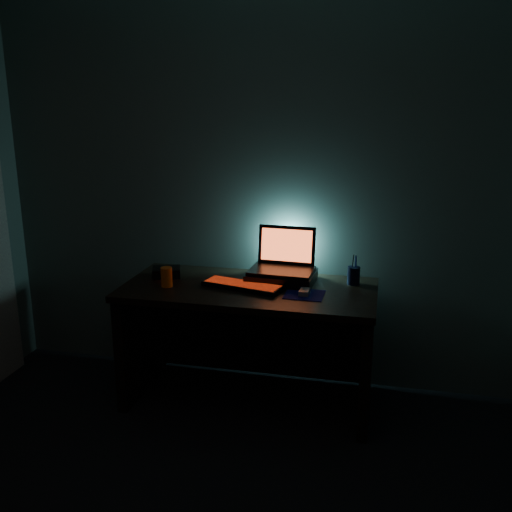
{
  "coord_description": "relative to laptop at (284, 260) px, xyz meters",
  "views": [
    {
      "loc": [
        0.75,
        -1.5,
        1.83
      ],
      "look_at": [
        0.05,
        1.57,
        0.96
      ],
      "focal_mm": 40.0,
      "sensor_mm": 36.0,
      "label": 1
    }
  ],
  "objects": [
    {
      "name": "mousepad",
      "position": [
        0.17,
        -0.27,
        -0.12
      ],
      "size": [
        0.22,
        0.21,
        0.0
      ],
      "primitive_type": "cube",
      "rotation": [
        0.0,
        0.0,
        -0.02
      ],
      "color": "#0B0C52",
      "rests_on": "desk"
    },
    {
      "name": "laptop",
      "position": [
        0.0,
        0.0,
        0.0
      ],
      "size": [
        0.39,
        0.3,
        0.26
      ],
      "rotation": [
        0.0,
        0.0,
        -0.05
      ],
      "color": "black",
      "rests_on": "riser"
    },
    {
      "name": "pen_cup",
      "position": [
        0.43,
        -0.01,
        -0.07
      ],
      "size": [
        0.1,
        0.1,
        0.11
      ],
      "primitive_type": "cylinder",
      "rotation": [
        0.0,
        0.0,
        0.38
      ],
      "color": "black",
      "rests_on": "desk"
    },
    {
      "name": "mouse",
      "position": [
        0.17,
        -0.27,
        -0.1
      ],
      "size": [
        0.06,
        0.09,
        0.03
      ],
      "primitive_type": "cube",
      "rotation": [
        0.0,
        0.0,
        -0.02
      ],
      "color": "gray",
      "rests_on": "mousepad"
    },
    {
      "name": "desk",
      "position": [
        -0.17,
        -0.14,
        -0.38
      ],
      "size": [
        1.5,
        0.7,
        0.75
      ],
      "color": "black",
      "rests_on": "ground"
    },
    {
      "name": "keyboard",
      "position": [
        -0.2,
        -0.22,
        -0.11
      ],
      "size": [
        0.5,
        0.26,
        0.03
      ],
      "rotation": [
        0.0,
        0.0,
        -0.24
      ],
      "color": "black",
      "rests_on": "desk"
    },
    {
      "name": "room",
      "position": [
        -0.17,
        -1.82,
        0.38
      ],
      "size": [
        3.5,
        4.0,
        2.5
      ],
      "color": "black",
      "rests_on": "ground"
    },
    {
      "name": "router",
      "position": [
        -0.73,
        -0.11,
        -0.09
      ],
      "size": [
        0.21,
        0.19,
        0.06
      ],
      "rotation": [
        0.0,
        0.0,
        0.36
      ],
      "color": "black",
      "rests_on": "desk"
    },
    {
      "name": "juice_glass",
      "position": [
        -0.65,
        -0.3,
        -0.06
      ],
      "size": [
        0.09,
        0.09,
        0.12
      ],
      "primitive_type": "cylinder",
      "rotation": [
        0.0,
        0.0,
        -0.34
      ],
      "color": "#FF5D0D",
      "rests_on": "desk"
    },
    {
      "name": "riser",
      "position": [
        -0.0,
        -0.05,
        -0.09
      ],
      "size": [
        0.42,
        0.32,
        0.06
      ],
      "primitive_type": "cube",
      "rotation": [
        0.0,
        0.0,
        -0.05
      ],
      "color": "black",
      "rests_on": "desk"
    }
  ]
}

